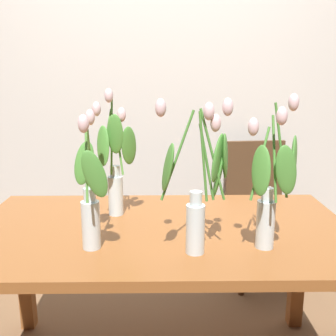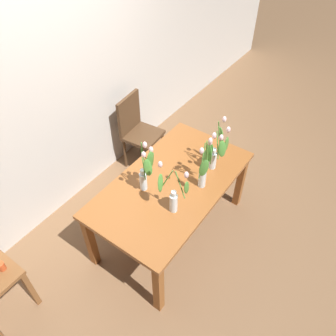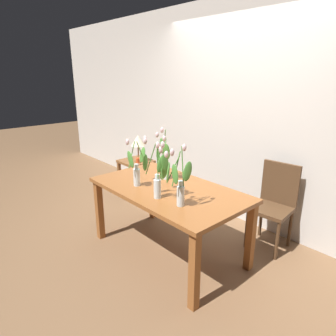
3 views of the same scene
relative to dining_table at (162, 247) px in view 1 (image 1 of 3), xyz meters
name	(u,v)px [view 1 (image 1 of 3)]	position (x,y,z in m)	size (l,w,h in m)	color
room_wall_rear	(161,77)	(0.00, 1.26, 0.70)	(9.00, 0.10, 2.70)	beige
dining_table	(162,247)	(0.00, 0.00, 0.00)	(1.60, 0.90, 0.74)	brown
tulip_vase_0	(201,191)	(0.14, -0.25, 0.32)	(0.26, 0.17, 0.55)	silver
tulip_vase_1	(90,203)	(-0.26, -0.20, 0.27)	(0.18, 0.26, 0.50)	silver
tulip_vase_2	(271,196)	(0.39, -0.23, 0.30)	(0.21, 0.18, 0.57)	silver
tulip_vase_3	(115,170)	(-0.20, 0.13, 0.31)	(0.18, 0.17, 0.57)	silver
dining_chair	(258,203)	(0.65, 0.96, -0.12)	(0.44, 0.44, 0.93)	#4C331E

